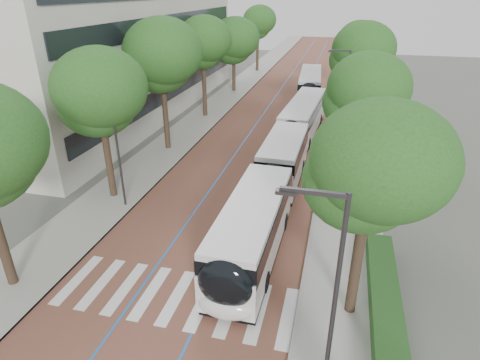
{
  "coord_description": "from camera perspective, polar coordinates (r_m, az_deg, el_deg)",
  "views": [
    {
      "loc": [
        6.34,
        -11.75,
        12.46
      ],
      "look_at": [
        1.23,
        8.61,
        2.4
      ],
      "focal_mm": 30.0,
      "sensor_mm": 36.0,
      "label": 1
    }
  ],
  "objects": [
    {
      "name": "sidewalk_right",
      "position": [
        53.23,
        15.26,
        11.26
      ],
      "size": [
        4.0,
        140.0,
        0.12
      ],
      "primitive_type": "cube",
      "color": "#9A9691",
      "rests_on": "ground"
    },
    {
      "name": "lead_bus",
      "position": [
        23.25,
        3.94,
        -2.23
      ],
      "size": [
        2.81,
        18.43,
        3.2
      ],
      "rotation": [
        0.0,
        0.0,
        -0.02
      ],
      "color": "black",
      "rests_on": "ground"
    },
    {
      "name": "sidewalk_left",
      "position": [
        54.99,
        -0.86,
        12.57
      ],
      "size": [
        4.0,
        140.0,
        0.12
      ],
      "primitive_type": "cube",
      "color": "#9A9691",
      "rests_on": "ground"
    },
    {
      "name": "lane_line_right",
      "position": [
        53.43,
        8.82,
        11.86
      ],
      "size": [
        0.12,
        126.0,
        0.01
      ],
      "primitive_type": "cube",
      "color": "#235DAF",
      "rests_on": "road"
    },
    {
      "name": "ground",
      "position": [
        18.26,
        -10.91,
        -18.0
      ],
      "size": [
        160.0,
        160.0,
        0.0
      ],
      "primitive_type": "plane",
      "color": "#51544C",
      "rests_on": "ground"
    },
    {
      "name": "trees_left",
      "position": [
        39.48,
        -6.88,
        17.31
      ],
      "size": [
        6.14,
        60.43,
        10.07
      ],
      "color": "black",
      "rests_on": "ground"
    },
    {
      "name": "road",
      "position": [
        53.6,
        7.08,
        11.99
      ],
      "size": [
        11.0,
        140.0,
        0.02
      ],
      "primitive_type": "cube",
      "color": "brown",
      "rests_on": "ground"
    },
    {
      "name": "streetlight_far",
      "position": [
        34.6,
        14.54,
        12.05
      ],
      "size": [
        1.82,
        0.2,
        8.0
      ],
      "color": "#303032",
      "rests_on": "sidewalk_right"
    },
    {
      "name": "lamp_post_left",
      "position": [
        24.79,
        -17.07,
        4.79
      ],
      "size": [
        0.14,
        0.14,
        8.0
      ],
      "primitive_type": "cylinder",
      "color": "#303032",
      "rests_on": "sidewalk_left"
    },
    {
      "name": "bus_queued_0",
      "position": [
        37.55,
        8.84,
        8.53
      ],
      "size": [
        3.29,
        12.53,
        3.2
      ],
      "rotation": [
        0.0,
        0.0,
        -0.06
      ],
      "color": "silver",
      "rests_on": "ground"
    },
    {
      "name": "kerb_left",
      "position": [
        54.54,
        1.11,
        12.46
      ],
      "size": [
        0.2,
        140.0,
        0.14
      ],
      "primitive_type": "cube",
      "color": "gray",
      "rests_on": "ground"
    },
    {
      "name": "office_building",
      "position": [
        47.71,
        -19.73,
        17.64
      ],
      "size": [
        18.11,
        40.0,
        14.0
      ],
      "color": "#BAB8AD",
      "rests_on": "ground"
    },
    {
      "name": "streetlight_near",
      "position": [
        11.62,
        12.43,
        -16.26
      ],
      "size": [
        1.82,
        0.2,
        8.0
      ],
      "color": "#303032",
      "rests_on": "sidewalk_right"
    },
    {
      "name": "hedge",
      "position": [
        16.98,
        20.48,
        -21.18
      ],
      "size": [
        1.2,
        14.0,
        0.8
      ],
      "primitive_type": "cube",
      "color": "#164219",
      "rests_on": "sidewalk_right"
    },
    {
      "name": "zebra_crossing",
      "position": [
        18.84,
        -9.06,
        -16.09
      ],
      "size": [
        10.55,
        3.6,
        0.01
      ],
      "color": "silver",
      "rests_on": "ground"
    },
    {
      "name": "kerb_right",
      "position": [
        53.22,
        13.19,
        11.48
      ],
      "size": [
        0.2,
        140.0,
        0.14
      ],
      "primitive_type": "cube",
      "color": "gray",
      "rests_on": "ground"
    },
    {
      "name": "lane_line_left",
      "position": [
        53.81,
        5.36,
        12.14
      ],
      "size": [
        0.12,
        126.0,
        0.01
      ],
      "primitive_type": "cube",
      "color": "#235DAF",
      "rests_on": "road"
    },
    {
      "name": "trees_right",
      "position": [
        35.64,
        16.67,
        14.94
      ],
      "size": [
        5.75,
        47.18,
        9.35
      ],
      "color": "black",
      "rests_on": "ground"
    },
    {
      "name": "bus_queued_1",
      "position": [
        51.33,
        9.9,
        13.05
      ],
      "size": [
        3.26,
        12.53,
        3.2
      ],
      "rotation": [
        0.0,
        0.0,
        0.06
      ],
      "color": "silver",
      "rests_on": "ground"
    }
  ]
}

